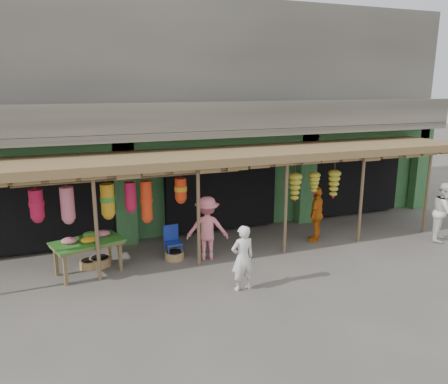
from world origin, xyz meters
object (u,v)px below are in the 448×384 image
object	(u,v)px
person_right	(445,212)
person_shopper	(207,228)
blue_chair	(172,240)
person_vendor	(317,214)
flower_table	(88,242)
person_front	(243,258)

from	to	relation	value
person_right	person_shopper	bearing A→B (deg)	134.04
blue_chair	person_vendor	distance (m)	4.34
blue_chair	person_vendor	size ratio (longest dim) A/B	0.53
person_right	flower_table	bearing A→B (deg)	135.67
person_front	person_vendor	xyz separation A→B (m)	(3.32, 2.17, 0.07)
person_vendor	person_shopper	distance (m)	3.48
blue_chair	person_shopper	size ratio (longest dim) A/B	0.51
blue_chair	person_shopper	world-z (taller)	person_shopper
blue_chair	person_shopper	xyz separation A→B (m)	(0.84, -0.48, 0.37)
person_front	person_vendor	world-z (taller)	person_vendor
person_front	person_vendor	size ratio (longest dim) A/B	0.92
person_right	person_shopper	xyz separation A→B (m)	(-7.07, 1.14, -0.02)
blue_chair	person_front	distance (m)	2.70
person_shopper	person_front	bearing A→B (deg)	113.24
person_right	person_vendor	world-z (taller)	person_right
person_front	person_shopper	bearing A→B (deg)	-89.60
flower_table	person_front	world-z (taller)	person_front
person_shopper	flower_table	bearing A→B (deg)	14.96
flower_table	person_shopper	xyz separation A→B (m)	(3.04, -0.20, 0.07)
blue_chair	person_right	size ratio (longest dim) A/B	0.50
flower_table	blue_chair	xyz separation A→B (m)	(2.20, 0.28, -0.31)
blue_chair	person_right	bearing A→B (deg)	-13.95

